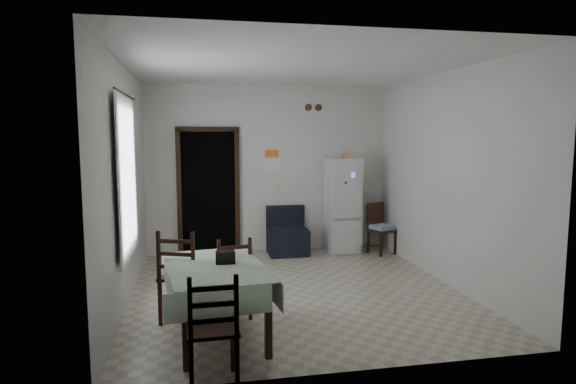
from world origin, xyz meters
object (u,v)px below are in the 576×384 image
at_px(dining_table, 216,302).
at_px(dining_chair_near_head, 212,327).
at_px(dining_chair_far_right, 232,276).
at_px(corner_chair, 382,229).
at_px(navy_seat, 288,231).
at_px(fridge, 342,205).
at_px(dining_chair_far_left, 183,274).

relative_size(dining_table, dining_chair_near_head, 1.48).
relative_size(dining_chair_far_right, dining_chair_near_head, 0.96).
bearing_deg(corner_chair, dining_chair_near_head, -148.71).
xyz_separation_m(corner_chair, dining_chair_near_head, (-3.02, -3.88, 0.05)).
relative_size(navy_seat, dining_table, 0.57).
height_order(navy_seat, dining_table, navy_seat).
relative_size(navy_seat, dining_chair_far_right, 0.87).
xyz_separation_m(fridge, corner_chair, (0.62, -0.29, -0.39)).
distance_m(navy_seat, dining_chair_far_right, 2.92).
relative_size(dining_table, dining_chair_far_left, 1.38).
relative_size(corner_chair, dining_chair_near_head, 0.90).
bearing_deg(dining_table, navy_seat, 59.91).
height_order(dining_chair_far_left, dining_chair_far_right, dining_chair_far_left).
distance_m(corner_chair, dining_table, 4.17).
relative_size(fridge, dining_chair_far_left, 1.59).
height_order(corner_chair, dining_chair_near_head, dining_chair_near_head).
relative_size(corner_chair, dining_chair_far_right, 0.94).
bearing_deg(dining_table, corner_chair, 37.68).
bearing_deg(dining_chair_far_left, corner_chair, -123.76).
height_order(fridge, dining_chair_near_head, fridge).
bearing_deg(dining_chair_far_right, navy_seat, -119.71).
relative_size(fridge, dining_chair_far_right, 1.78).
bearing_deg(navy_seat, dining_chair_far_left, -121.79).
xyz_separation_m(dining_table, dining_chair_far_right, (0.20, 0.55, 0.09)).
bearing_deg(dining_chair_near_head, dining_chair_far_left, -81.19).
relative_size(fridge, dining_chair_near_head, 1.70).
xyz_separation_m(dining_chair_far_left, dining_chair_near_head, (0.27, -1.45, -0.03)).
xyz_separation_m(corner_chair, dining_table, (-2.95, -2.95, -0.07)).
height_order(navy_seat, dining_chair_near_head, dining_chair_near_head).
relative_size(fridge, dining_table, 1.15).
height_order(dining_table, dining_chair_near_head, dining_chair_near_head).
bearing_deg(navy_seat, corner_chair, -9.87).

